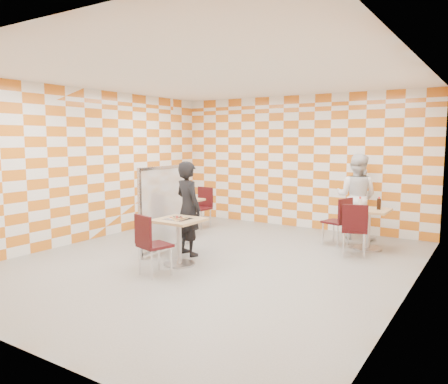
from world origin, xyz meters
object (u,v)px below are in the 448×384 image
empty_table (183,210)px  partition (165,208)px  chair_second_front (355,226)px  sport_bottle (360,203)px  chair_second_side (340,218)px  man_white (356,197)px  second_table (368,222)px  chair_empty_near (162,213)px  main_table (179,234)px  chair_empty_far (202,204)px  soda_bottle (379,204)px  man_dark (188,208)px  chair_main_front (150,240)px

empty_table → partition: partition is taller
chair_second_front → sport_bottle: 0.86m
chair_second_side → man_white: bearing=85.3°
second_table → chair_empty_near: (-3.73, -1.39, 0.04)m
main_table → man_white: size_ratio=0.43×
main_table → man_white: (1.85, 3.41, 0.35)m
chair_second_side → chair_empty_near: same height
second_table → man_white: size_ratio=0.43×
second_table → sport_bottle: size_ratio=3.75×
chair_second_side → partition: partition is taller
main_table → chair_empty_far: size_ratio=0.81×
man_white → soda_bottle: 0.94m
second_table → chair_empty_near: 3.98m
chair_second_side → partition: size_ratio=0.60×
chair_empty_near → main_table: bearing=-41.4°
partition → chair_empty_near: bearing=134.1°
main_table → chair_empty_near: size_ratio=0.81×
chair_second_side → soda_bottle: size_ratio=4.02×
chair_second_side → chair_empty_far: (-3.22, 0.05, 0.00)m
chair_second_front → man_dark: man_dark is taller
man_white → chair_main_front: bearing=68.1°
chair_empty_far → soda_bottle: soda_bottle is taller
empty_table → man_white: 3.60m
man_dark → sport_bottle: (2.36, 2.19, 0.02)m
main_table → man_dark: man_dark is taller
second_table → chair_main_front: bearing=-124.4°
chair_second_side → sport_bottle: (0.31, 0.16, 0.29)m
chair_empty_far → sport_bottle: 3.54m
chair_main_front → second_table: bearing=55.6°
chair_empty_near → partition: (0.70, -0.72, 0.25)m
second_table → chair_main_front: 4.06m
chair_empty_near → empty_table: bearing=84.7°
man_dark → chair_main_front: bearing=121.4°
chair_second_side → man_dark: bearing=-135.1°
second_table → man_dark: size_ratio=0.46×
partition → sport_bottle: partition is taller
chair_second_side → soda_bottle: 0.75m
main_table → man_dark: size_ratio=0.46×
soda_bottle → chair_second_side: bearing=-173.6°
chair_second_front → man_dark: 2.87m
sport_bottle → chair_second_side: bearing=-153.2°
empty_table → chair_second_side: size_ratio=0.81×
empty_table → man_white: size_ratio=0.43×
man_white → sport_bottle: man_white is taller
second_table → chair_empty_near: bearing=-159.5°
partition → man_white: (2.59, 2.87, 0.07)m
main_table → chair_second_side: (1.79, 2.62, 0.04)m
chair_empty_far → main_table: bearing=-61.8°
chair_main_front → man_white: 4.52m
main_table → partition: (-0.73, 0.54, 0.28)m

